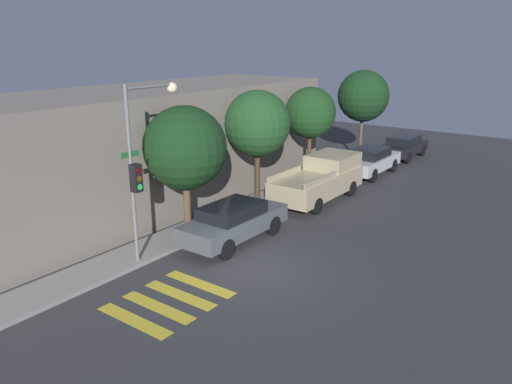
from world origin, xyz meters
The scene contains 13 objects.
ground_plane centered at (0.00, 0.00, 0.00)m, with size 60.00×60.00×0.00m, color #333335.
sidewalk centered at (0.00, 4.02, 0.07)m, with size 26.00×1.63×0.14m, color gray.
building_row centered at (0.00, 8.23, 2.61)m, with size 26.00×6.00×5.23m, color slate.
crosswalk centered at (-3.13, 0.80, 0.00)m, with size 3.07×2.60×0.00m.
traffic_light_pole centered at (-1.54, 3.37, 3.74)m, with size 2.50×0.56×5.97m.
sedan_near_corner centered at (1.47, 2.10, 0.80)m, with size 4.60×1.80×1.48m.
pickup_truck centered at (7.99, 2.10, 1.01)m, with size 5.41×2.14×2.00m.
sedan_middle centered at (13.62, 2.10, 0.82)m, with size 4.51×1.86×1.53m.
sedan_far_end centered at (18.84, 2.10, 0.78)m, with size 4.36×1.77×1.44m.
tree_near_corner centered at (0.96, 3.95, 3.43)m, with size 3.12×3.12×5.00m.
tree_midblock centered at (5.49, 3.95, 3.75)m, with size 2.91×2.91×5.22m.
tree_far_end centered at (10.05, 3.95, 3.72)m, with size 2.59×2.59×5.03m.
tree_behind_truck centered at (16.31, 3.95, 4.03)m, with size 3.09×3.09×5.59m.
Camera 1 is at (-12.02, -8.88, 7.22)m, focal length 35.00 mm.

